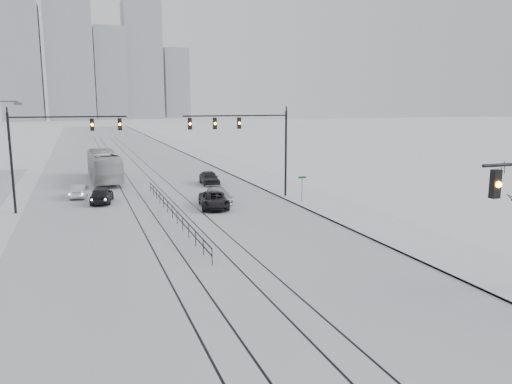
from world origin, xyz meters
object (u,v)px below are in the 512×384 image
sedan_nb_right (219,195)px  sedan_nb_front (214,200)px  sedan_nb_far (209,178)px  box_truck (104,166)px  sedan_sb_outer (79,191)px  sedan_sb_inner (102,195)px

sedan_nb_right → sedan_nb_front: bearing=-112.9°
sedan_nb_far → box_truck: box_truck is taller
sedan_sb_outer → sedan_nb_front: size_ratio=0.79×
sedan_nb_far → box_truck: size_ratio=0.36×
sedan_nb_right → sedan_nb_far: sedan_nb_far is taller
sedan_sb_outer → box_truck: (2.78, 9.37, 1.06)m
sedan_sb_inner → sedan_sb_outer: sedan_sb_inner is taller
sedan_nb_right → sedan_nb_far: 9.78m
sedan_sb_inner → sedan_nb_right: sedan_sb_inner is taller
sedan_sb_inner → sedan_nb_front: size_ratio=0.89×
sedan_sb_inner → sedan_sb_outer: bearing=-51.5°
sedan_sb_inner → sedan_nb_front: bearing=157.8°
sedan_sb_outer → sedan_nb_front: bearing=148.0°
sedan_nb_far → sedan_nb_right: bearing=-96.4°
sedan_sb_outer → box_truck: bearing=-98.8°
sedan_sb_outer → sedan_nb_right: 13.37m
sedan_sb_inner → sedan_nb_far: size_ratio=1.00×
sedan_nb_front → sedan_nb_far: bearing=85.7°
sedan_sb_outer → box_truck: size_ratio=0.31×
sedan_nb_front → sedan_nb_right: sedan_nb_front is taller
sedan_nb_far → sedan_sb_inner: bearing=-147.0°
sedan_nb_front → sedan_nb_right: bearing=73.8°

